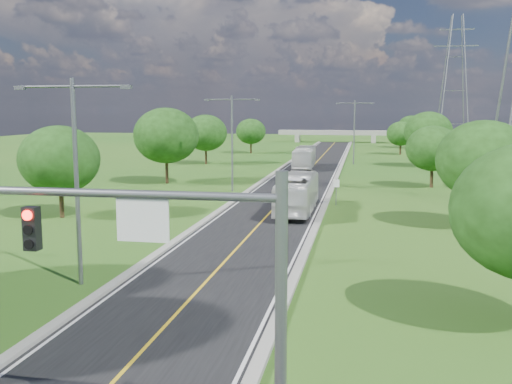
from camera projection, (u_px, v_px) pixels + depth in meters
ground at (304, 176)px, 73.66m from camera, size 260.00×260.00×0.00m
road at (308, 171)px, 79.49m from camera, size 8.00×150.00×0.06m
curb_left at (278, 170)px, 80.26m from camera, size 0.50×150.00×0.22m
curb_right at (339, 171)px, 78.70m from camera, size 0.50×150.00×0.22m
signal_mast at (189, 269)px, 12.95m from camera, size 8.54×0.33×7.20m
speed_limit_sign at (336, 188)px, 51.06m from camera, size 0.55×0.09×2.40m
overpass at (335, 133)px, 151.12m from camera, size 30.00×3.00×3.20m
streetlight_near_left at (76, 164)px, 27.23m from camera, size 5.90×0.25×10.00m
streetlight_mid_left at (232, 135)px, 59.32m from camera, size 5.90×0.25×10.00m
streetlight_far_right at (354, 127)px, 89.22m from camera, size 5.90×0.25×10.00m
power_tower_far at (454, 84)px, 120.38m from camera, size 9.00×6.40×28.00m
tree_lb at (59, 160)px, 44.81m from camera, size 6.30×6.30×7.33m
tree_lc at (166, 136)px, 65.89m from camera, size 7.56×7.56×8.79m
tree_ld at (206, 133)px, 89.69m from camera, size 6.72×6.72×7.82m
tree_le at (251, 131)px, 112.66m from camera, size 5.88×5.88×6.84m
tree_rb at (484, 160)px, 40.83m from camera, size 6.72×6.72×7.82m
tree_rc at (433, 148)px, 62.50m from camera, size 5.88×5.88×6.84m
tree_rd at (428, 132)px, 85.35m from camera, size 7.14×7.14×8.30m
tree_re at (401, 134)px, 109.33m from camera, size 5.46×5.46×6.35m
tree_rf at (411, 127)px, 128.05m from camera, size 6.30×6.30×7.33m
bus_outbound at (297, 193)px, 47.46m from camera, size 2.66×11.23×3.13m
bus_inbound at (304, 157)px, 83.62m from camera, size 2.94×11.37×3.15m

